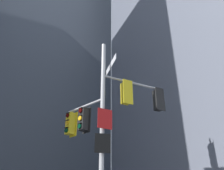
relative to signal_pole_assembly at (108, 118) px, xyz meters
The scene contains 3 objects.
building_tower_right 22.10m from the signal_pole_assembly, 16.15° to the left, with size 17.69×17.69×43.30m, color slate.
building_mid_block 32.51m from the signal_pole_assembly, 92.68° to the left, with size 17.71×17.71×47.58m, color #4C5460.
signal_pole_assembly is the anchor object (origin of this frame).
Camera 1 is at (-3.11, -8.38, 2.29)m, focal length 37.50 mm.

